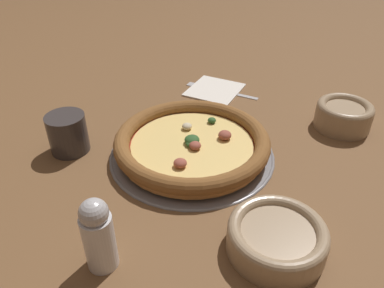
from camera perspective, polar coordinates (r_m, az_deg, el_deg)
The scene contains 9 objects.
ground_plane at distance 0.75m, azimuth 0.00°, elevation -1.55°, with size 3.00×3.00×0.00m, color brown.
pizza_tray at distance 0.75m, azimuth 0.00°, elevation -1.33°, with size 0.33×0.33×0.01m.
pizza at distance 0.73m, azimuth 0.01°, elevation 0.17°, with size 0.31×0.31×0.04m.
bowl_near at distance 0.57m, azimuth 12.80°, elevation -13.65°, with size 0.14×0.14×0.05m.
bowl_far at distance 0.88m, azimuth 22.11°, elevation 4.18°, with size 0.12×0.12×0.06m.
drinking_cup at distance 0.78m, azimuth -18.40°, elevation 1.56°, with size 0.08×0.08×0.08m.
napkin at distance 0.99m, azimuth 3.48°, elevation 8.35°, with size 0.15×0.16×0.01m.
fork at distance 1.00m, azimuth 3.90°, elevation 8.24°, with size 0.20×0.06×0.00m.
pepper_shaker at distance 0.53m, azimuth -14.12°, elevation -13.23°, with size 0.04×0.04×0.12m.
Camera 1 is at (0.16, -0.58, 0.44)m, focal length 35.00 mm.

